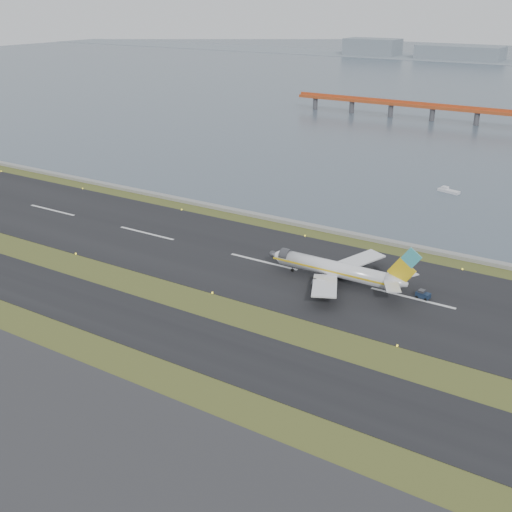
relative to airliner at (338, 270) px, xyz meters
The scene contains 7 objects.
ground 36.12m from the airliner, 127.59° to the right, with size 1000.00×1000.00×0.00m, color #374E1C.
taxiway_strip 46.18m from the airliner, 118.44° to the right, with size 1000.00×18.00×0.10m, color black.
runway_strip 22.25m from the airliner, behind, with size 1000.00×45.00×0.10m, color black.
seawall 38.50m from the airliner, 124.85° to the left, with size 1000.00×2.50×1.00m, color gray.
airliner is the anchor object (origin of this frame).
pushback_tug 20.36m from the airliner, ahead, with size 3.37×2.26×2.02m.
workboat_near 90.19m from the airliner, 90.48° to the left, with size 8.09×4.30×1.88m.
Camera 1 is at (80.64, -100.27, 64.26)m, focal length 45.00 mm.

